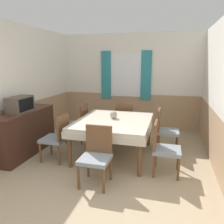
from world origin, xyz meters
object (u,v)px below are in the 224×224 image
(tv, at_px, (20,104))
(vase, at_px, (114,115))
(chair_right_near, at_px, (163,146))
(dining_table, at_px, (114,125))
(chair_left_near, at_px, (57,136))
(chair_left_far, at_px, (79,122))
(sideboard, at_px, (25,132))
(chair_head_window, at_px, (125,119))
(chair_right_far, at_px, (165,129))
(chair_head_near, at_px, (96,154))

(tv, bearing_deg, vase, 18.74)
(chair_right_near, bearing_deg, dining_table, -117.96)
(tv, bearing_deg, chair_right_near, -0.28)
(chair_left_near, xyz_separation_m, chair_left_far, (0.00, 1.02, 0.00))
(chair_left_near, relative_size, tv, 1.72)
(sideboard, bearing_deg, tv, -72.62)
(dining_table, height_order, chair_left_near, chair_left_near)
(chair_head_window, distance_m, vase, 1.05)
(chair_right_far, distance_m, vase, 1.14)
(chair_head_near, relative_size, vase, 6.02)
(chair_head_near, bearing_deg, chair_head_window, -90.00)
(chair_right_far, bearing_deg, tv, -69.37)
(dining_table, relative_size, sideboard, 1.07)
(chair_right_near, height_order, chair_head_window, same)
(chair_left_near, relative_size, vase, 6.02)
(chair_left_near, bearing_deg, chair_left_far, 0.00)
(dining_table, xyz_separation_m, chair_right_near, (0.96, -0.51, -0.16))
(chair_right_far, bearing_deg, sideboard, -71.65)
(chair_right_far, height_order, vase, chair_right_far)
(vase, bearing_deg, chair_head_window, 88.30)
(tv, distance_m, vase, 1.80)
(chair_left_far, bearing_deg, tv, 143.21)
(tv, bearing_deg, chair_right_far, 20.63)
(tv, bearing_deg, chair_head_window, 42.34)
(chair_right_near, bearing_deg, vase, -120.55)
(dining_table, bearing_deg, chair_head_near, -90.00)
(chair_left_near, xyz_separation_m, chair_right_far, (1.93, 1.02, 0.00))
(chair_left_far, bearing_deg, chair_left_near, -180.00)
(chair_right_near, relative_size, sideboard, 0.58)
(chair_left_far, xyz_separation_m, vase, (0.93, -0.44, 0.33))
(vase, bearing_deg, chair_right_near, -30.55)
(chair_head_near, bearing_deg, dining_table, -90.00)
(chair_right_far, distance_m, chair_head_near, 1.85)
(sideboard, bearing_deg, chair_head_near, -21.16)
(chair_left_far, bearing_deg, chair_right_near, -117.96)
(chair_left_far, xyz_separation_m, chair_right_far, (1.93, 0.00, 0.00))
(dining_table, height_order, chair_right_near, chair_right_near)
(chair_right_near, relative_size, chair_right_far, 1.00)
(chair_left_near, xyz_separation_m, tv, (-0.76, 0.01, 0.57))
(chair_right_far, relative_size, chair_head_near, 1.00)
(chair_head_window, relative_size, vase, 6.02)
(vase, bearing_deg, chair_left_near, -147.89)
(vase, bearing_deg, tv, -161.26)
(chair_left_far, bearing_deg, vase, -115.07)
(chair_head_near, bearing_deg, chair_left_near, -30.01)
(chair_head_window, bearing_deg, chair_head_near, -90.00)
(chair_left_near, distance_m, vase, 1.15)
(chair_right_near, height_order, chair_right_far, same)
(chair_head_near, xyz_separation_m, tv, (-1.72, 0.57, 0.57))
(sideboard, bearing_deg, vase, 15.07)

